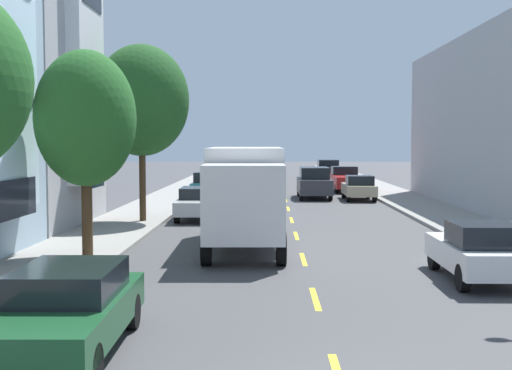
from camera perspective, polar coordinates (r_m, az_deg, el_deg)
name	(u,v)px	position (r m, az deg, el deg)	size (l,w,h in m)	color
ground_plane	(287,204)	(37.86, 2.63, -1.60)	(160.00, 160.00, 0.00)	#424244
sidewalk_left	(156,205)	(36.36, -8.54, -1.74)	(3.20, 120.00, 0.14)	gray
sidewalk_right	(420,206)	(36.77, 13.86, -1.75)	(3.20, 120.00, 0.14)	gray
lane_centerline_dashes	(290,214)	(32.39, 2.90, -2.49)	(0.14, 47.20, 0.01)	yellow
street_tree_second	(86,119)	(20.21, -14.37, 5.50)	(2.95, 2.95, 6.05)	#47331E
street_tree_third	(142,101)	(28.76, -9.75, 7.12)	(4.01, 4.01, 7.46)	#47331E
delivery_box_truck	(245,191)	(21.93, -0.92, -0.50)	(2.55, 7.81, 3.30)	white
parked_hatchback_white	(479,251)	(17.72, 18.54, -5.38)	(1.74, 4.00, 1.50)	silver
parked_pickup_red	(346,180)	(47.57, 7.69, 0.46)	(2.09, 5.33, 1.73)	#AD1E1E
parked_pickup_teal	(212,187)	(39.97, -3.80, -0.13)	(2.11, 5.34, 1.73)	#195B60
parked_hatchback_navy	(335,177)	(52.80, 6.76, 0.70)	(1.79, 4.02, 1.50)	navy
parked_hatchback_champagne	(359,188)	(40.41, 8.78, -0.23)	(1.80, 4.03, 1.50)	tan
parked_suv_black	(328,170)	(59.15, 6.16, 1.25)	(2.03, 4.83, 1.93)	black
parked_sedan_silver	(198,203)	(30.32, -4.94, -1.50)	(1.88, 4.53, 1.43)	#B2B5BA
parked_sedan_forest	(67,309)	(11.58, -15.87, -10.15)	(1.86, 4.52, 1.43)	#194C28
parked_sedan_orange	(220,181)	(47.50, -3.06, 0.38)	(1.91, 4.54, 1.43)	orange
moving_charcoal_sedan	(314,182)	(41.45, 4.99, 0.22)	(1.95, 4.80, 1.93)	#333338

